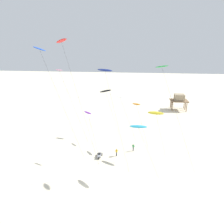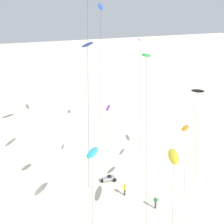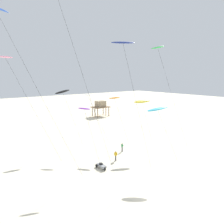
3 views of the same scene
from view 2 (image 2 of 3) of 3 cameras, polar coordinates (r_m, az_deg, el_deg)
name	(u,v)px [view 2 (image 2 of 3)]	position (r m, az deg, el deg)	size (l,w,h in m)	color
ground_plane	(45,198)	(39.49, -12.54, -15.52)	(260.00, 260.00, 0.00)	beige
kite_cyan	(93,153)	(29.34, -3.66, -7.70)	(5.74, 2.69, 9.69)	#33BFE0
kite_orange	(185,129)	(33.26, 13.69, -3.13)	(4.14, 2.15, 10.30)	orange
kite_green	(146,59)	(23.85, 6.50, 9.96)	(8.36, 3.55, 19.37)	green
kite_purple	(108,110)	(39.23, -0.76, 0.43)	(3.20, 1.48, 9.83)	purple
kite_white	(194,109)	(37.95, 15.20, 0.57)	(5.14, 2.43, 10.70)	white
kite_navy	(88,46)	(32.07, -4.60, 12.33)	(6.19, 2.91, 18.74)	navy
kite_black	(198,91)	(42.45, 15.86, 3.79)	(5.00, 1.74, 11.76)	black
kite_blue	(101,9)	(46.43, -2.16, 18.87)	(10.01, 3.67, 22.23)	blue
kite_yellow	(174,156)	(28.79, 11.57, -8.22)	(4.39, 2.23, 9.87)	yellow
kite_pink	(139,42)	(47.63, 5.21, 13.02)	(7.67, 3.02, 17.05)	pink
kite_flyer_nearest	(156,202)	(36.87, 8.26, -16.48)	(0.70, 0.69, 1.67)	#33333D
kite_flyer_middle	(125,189)	(38.52, 2.42, -14.35)	(0.73, 0.72, 1.67)	#33333D
beach_buggy	(109,178)	(41.25, -0.61, -12.42)	(1.04, 2.06, 0.82)	gray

